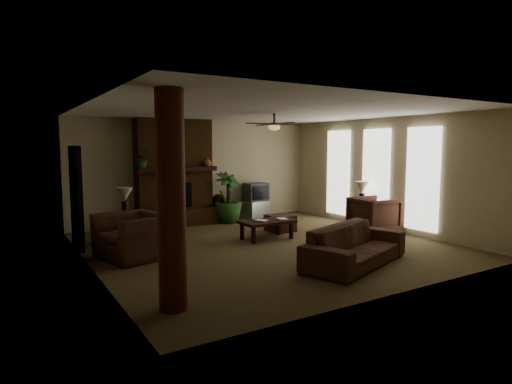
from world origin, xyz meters
TOP-DOWN VIEW (x-y plane):
  - room_shell at (0.00, 0.00)m, footprint 7.00×7.00m
  - fireplace at (-0.80, 3.22)m, footprint 2.40×0.70m
  - windows at (3.45, 0.20)m, footprint 0.08×3.65m
  - log_column at (-2.95, -2.40)m, footprint 0.36×0.36m
  - doorway at (-3.44, 1.80)m, footprint 0.10×1.00m
  - ceiling_fan at (0.40, 0.30)m, footprint 1.35×1.35m
  - sofa at (0.55, -2.08)m, footprint 2.47×1.45m
  - armchair_left at (-2.66, 0.44)m, footprint 1.12×1.44m
  - armchair_right at (2.93, -0.28)m, footprint 0.95×1.01m
  - coffee_table at (0.34, 0.49)m, footprint 1.20×0.70m
  - ottoman at (1.12, 1.09)m, footprint 0.61×0.61m
  - tv_stand at (1.64, 3.15)m, footprint 0.97×0.75m
  - tv at (1.67, 3.14)m, footprint 0.67×0.55m
  - floor_vase at (0.44, 3.15)m, footprint 0.34×0.34m
  - floor_plant at (0.58, 2.83)m, footprint 1.15×1.56m
  - side_table_left at (-2.51, 1.89)m, footprint 0.54×0.54m
  - lamp_left at (-2.45, 1.85)m, footprint 0.37×0.37m
  - side_table_right at (3.15, 0.37)m, footprint 0.58×0.58m
  - lamp_right at (3.15, 0.36)m, footprint 0.46×0.46m
  - mantel_plant at (-1.71, 2.98)m, footprint 0.38×0.42m
  - mantel_vase at (0.02, 2.92)m, footprint 0.27×0.28m
  - book_a at (0.09, 0.44)m, footprint 0.21×0.11m
  - book_b at (0.61, 0.45)m, footprint 0.21×0.08m

SIDE VIEW (x-z plane):
  - ottoman at x=1.12m, z-range 0.00..0.40m
  - tv_stand at x=1.64m, z-range 0.00..0.50m
  - side_table_left at x=-2.51m, z-range 0.00..0.55m
  - side_table_right at x=3.15m, z-range 0.00..0.55m
  - coffee_table at x=0.34m, z-range 0.16..0.59m
  - floor_plant at x=0.58m, z-range 0.00..0.78m
  - floor_vase at x=0.44m, z-range 0.05..0.82m
  - sofa at x=0.55m, z-range 0.00..0.93m
  - armchair_right at x=2.93m, z-range 0.00..0.97m
  - armchair_left at x=-2.66m, z-range 0.00..1.11m
  - book_a at x=0.09m, z-range 0.43..0.72m
  - book_b at x=0.61m, z-range 0.43..0.72m
  - tv at x=1.67m, z-range 0.50..1.02m
  - lamp_left at x=-2.45m, z-range 0.68..1.33m
  - lamp_right at x=3.15m, z-range 0.68..1.33m
  - doorway at x=-3.44m, z-range 0.00..2.10m
  - fireplace at x=-0.80m, z-range -0.24..2.56m
  - windows at x=3.45m, z-range 0.17..2.53m
  - log_column at x=-2.95m, z-range 0.00..2.80m
  - room_shell at x=0.00m, z-range -2.10..4.90m
  - mantel_vase at x=0.02m, z-range 1.56..1.78m
  - mantel_plant at x=-1.71m, z-range 1.56..1.89m
  - ceiling_fan at x=0.40m, z-range 2.34..2.72m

